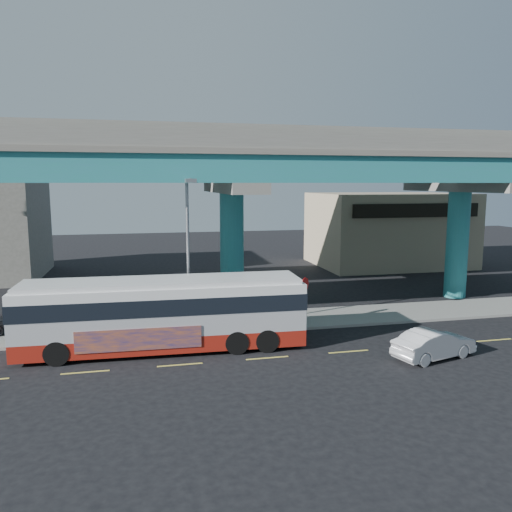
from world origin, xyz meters
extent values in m
plane|color=black|center=(0.00, 0.00, 0.00)|extent=(120.00, 120.00, 0.00)
cube|color=gray|center=(0.00, 5.50, 0.07)|extent=(70.00, 4.00, 0.15)
cube|color=#D8C64C|center=(-8.00, -0.30, 0.01)|extent=(2.00, 0.12, 0.01)
cube|color=#D8C64C|center=(-4.00, -0.30, 0.01)|extent=(2.00, 0.12, 0.01)
cube|color=#D8C64C|center=(0.00, -0.30, 0.01)|extent=(2.00, 0.12, 0.01)
cube|color=#D8C64C|center=(4.00, -0.30, 0.01)|extent=(2.00, 0.12, 0.01)
cube|color=#D8C64C|center=(8.00, -0.30, 0.01)|extent=(2.00, 0.12, 0.01)
cube|color=#D8C64C|center=(12.00, -0.30, 0.01)|extent=(2.00, 0.12, 0.01)
cylinder|color=teal|center=(0.00, 9.00, 3.70)|extent=(1.50, 1.50, 7.40)
cube|color=gray|center=(0.00, 9.00, 7.70)|extent=(2.00, 12.00, 0.60)
cube|color=gray|center=(0.00, 12.50, 8.60)|extent=(1.80, 5.00, 1.20)
cylinder|color=teal|center=(16.00, 9.00, 3.70)|extent=(1.50, 1.50, 7.40)
cube|color=gray|center=(16.00, 9.00, 7.70)|extent=(2.00, 12.00, 0.60)
cube|color=gray|center=(16.00, 12.50, 8.60)|extent=(1.80, 5.00, 1.20)
cube|color=teal|center=(0.00, 5.50, 8.70)|extent=(52.00, 5.00, 1.40)
cube|color=gray|center=(0.00, 5.50, 9.55)|extent=(52.00, 5.40, 0.30)
cube|color=gray|center=(0.00, 3.00, 10.10)|extent=(52.00, 0.25, 0.80)
cube|color=gray|center=(0.00, 8.00, 10.10)|extent=(52.00, 0.25, 0.80)
cube|color=teal|center=(0.00, 12.50, 9.90)|extent=(52.00, 5.00, 1.40)
cube|color=gray|center=(0.00, 12.50, 10.75)|extent=(52.00, 5.40, 0.30)
cube|color=gray|center=(0.00, 10.00, 11.30)|extent=(52.00, 0.25, 0.80)
cube|color=gray|center=(0.00, 15.00, 11.30)|extent=(52.00, 0.25, 0.80)
cube|color=tan|center=(18.00, 23.00, 3.50)|extent=(14.00, 10.00, 7.00)
cube|color=black|center=(18.00, 17.90, 5.60)|extent=(12.00, 0.25, 1.20)
cube|color=maroon|center=(-4.58, 1.95, 0.61)|extent=(13.48, 3.28, 0.78)
cube|color=silver|center=(-4.58, 1.95, 1.84)|extent=(13.48, 3.28, 1.67)
cube|color=black|center=(-4.58, 1.95, 2.40)|extent=(13.54, 3.33, 0.78)
cube|color=silver|center=(-4.58, 1.95, 3.01)|extent=(13.48, 3.28, 0.45)
cube|color=silver|center=(-4.58, 1.95, 3.35)|extent=(13.08, 3.02, 0.22)
cube|color=black|center=(2.14, 1.73, 2.23)|extent=(0.14, 2.60, 1.34)
cube|color=black|center=(-11.29, 2.17, 2.23)|extent=(0.14, 2.60, 1.34)
cube|color=navy|center=(-5.74, 0.54, 1.03)|extent=(5.58, 0.23, 1.00)
cylinder|color=black|center=(-9.31, 0.82, 0.56)|extent=(1.13, 0.37, 1.12)
cylinder|color=black|center=(-9.22, 3.39, 0.56)|extent=(1.13, 0.37, 1.12)
cylinder|color=black|center=(-1.27, 0.56, 0.56)|extent=(1.13, 0.37, 1.12)
cylinder|color=black|center=(-1.19, 3.13, 0.56)|extent=(1.13, 0.37, 1.12)
cylinder|color=black|center=(0.18, 0.51, 0.56)|extent=(1.13, 0.37, 1.12)
cylinder|color=black|center=(0.26, 3.08, 0.56)|extent=(1.13, 0.37, 1.12)
imported|color=silver|center=(7.48, -1.98, 0.67)|extent=(3.49, 4.81, 1.35)
cylinder|color=gray|center=(-3.18, 4.00, 4.26)|extent=(0.16, 0.16, 8.23)
cylinder|color=gray|center=(-3.18, 2.89, 8.16)|extent=(0.12, 2.22, 0.12)
cube|color=gray|center=(-3.18, 1.78, 8.10)|extent=(0.50, 0.70, 0.18)
cylinder|color=gray|center=(3.26, 4.20, 1.31)|extent=(0.06, 0.06, 2.33)
cylinder|color=#B20A0A|center=(3.26, 4.17, 2.42)|extent=(0.62, 0.56, 0.80)
camera|label=1|loc=(-5.34, -21.69, 8.00)|focal=35.00mm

